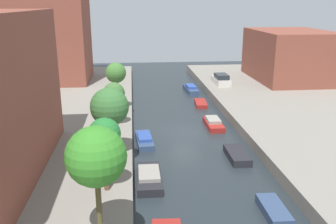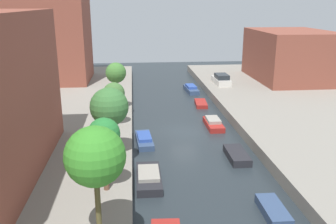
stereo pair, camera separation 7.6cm
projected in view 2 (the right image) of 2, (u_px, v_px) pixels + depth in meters
The scene contains 17 objects.
ground_plane at pixel (184, 131), 35.23m from camera, with size 84.00×84.00×0.00m, color #232B30.
quay_left at pixel (23, 132), 33.72m from camera, with size 20.00×64.00×1.00m, color gray.
quay_right at pixel (334, 122), 36.45m from camera, with size 20.00×64.00×1.00m, color gray.
low_block_right at pixel (290, 55), 53.07m from camera, with size 10.00×13.97×7.05m, color brown.
street_tree_0 at pixel (95, 157), 16.41m from camera, with size 2.80×2.80×5.72m.
street_tree_1 at pixel (104, 135), 21.32m from camera, with size 1.93×1.93×4.56m.
street_tree_2 at pixel (109, 107), 26.52m from camera, with size 2.82×2.82×5.07m.
street_tree_3 at pixel (114, 94), 33.15m from camera, with size 1.99×1.99×4.02m.
street_tree_4 at pixel (116, 74), 37.95m from camera, with size 2.13×2.13×4.97m.
parked_car at pixel (221, 80), 50.78m from camera, with size 1.93×4.61×1.42m.
moored_boat_left_1 at pixel (149, 177), 25.25m from camera, with size 1.72×4.36×0.81m.
moored_boat_left_2 at pixel (144, 139), 32.31m from camera, with size 1.61×4.30×0.75m.
moored_boat_right_1 at pixel (273, 210), 21.38m from camera, with size 1.30×3.10×0.56m.
moored_boat_right_2 at pixel (237, 155), 29.03m from camera, with size 1.49×3.49×0.59m.
moored_boat_right_3 at pixel (213, 123), 36.47m from camera, with size 1.47×3.99×0.82m.
moored_boat_right_4 at pixel (201, 104), 44.00m from camera, with size 1.56×3.40×0.46m.
moored_boat_right_5 at pixel (191, 89), 50.71m from camera, with size 1.66×4.55×0.88m.
Camera 2 is at (-4.72, -32.88, 11.97)m, focal length 39.16 mm.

